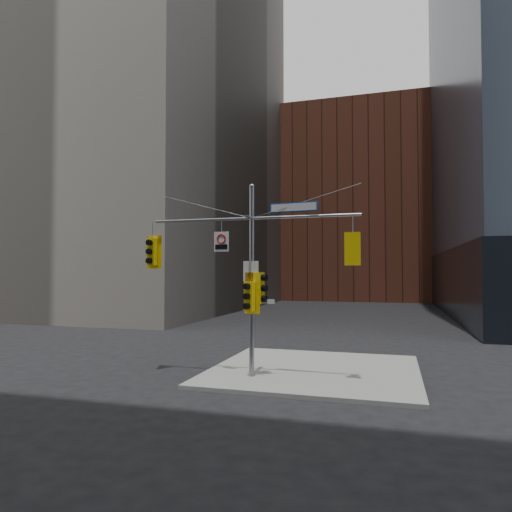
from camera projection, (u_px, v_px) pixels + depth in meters
The scene contains 13 objects.
ground at pixel (234, 394), 14.89m from camera, with size 160.00×160.00×0.00m, color black.
sidewalk_corner at pixel (315, 370), 18.14m from camera, with size 8.00×8.00×0.15m, color gray.
brick_midrise at pixel (358, 208), 70.90m from camera, with size 26.00×20.00×28.00m, color brown.
signal_assembly at pixel (252, 261), 16.95m from camera, with size 8.00×0.80×7.30m.
traffic_light_west_arm at pixel (152, 252), 18.18m from camera, with size 0.64×0.52×1.34m.
traffic_light_east_arm at pixel (353, 249), 15.90m from camera, with size 0.55×0.44×1.16m.
traffic_light_pole_side at pixel (260, 288), 16.82m from camera, with size 0.50×0.42×1.17m.
traffic_light_pole_front at pixel (250, 296), 16.65m from camera, with size 0.62×0.58×1.32m.
street_sign_blade at pixel (293, 207), 16.56m from camera, with size 1.81×0.23×0.35m.
regulatory_sign_arm at pixel (221, 241), 17.30m from camera, with size 0.61×0.10×0.76m.
regulatory_sign_pole at pixel (251, 272), 16.83m from camera, with size 0.58×0.06×0.76m.
street_blade_ew at pixel (263, 301), 16.77m from camera, with size 0.82×0.12×0.17m.
street_blade_ns at pixel (255, 306), 17.33m from camera, with size 0.13×0.78×0.16m.
Camera 1 is at (5.02, -14.19, 3.99)m, focal length 32.00 mm.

